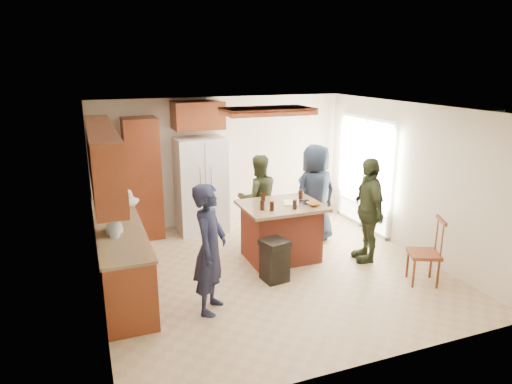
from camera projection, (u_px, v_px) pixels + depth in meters
name	position (u px, v px, depth m)	size (l,w,h in m)	color
room_shell	(428.00, 171.00, 9.87)	(8.00, 5.20, 5.00)	tan
person_front_left	(210.00, 249.00, 5.74)	(0.62, 0.45, 1.70)	#1B1E36
person_behind_left	(258.00, 198.00, 8.15)	(0.76, 0.47, 1.57)	#303821
person_behind_right	(315.00, 194.00, 8.07)	(0.86, 0.56, 1.77)	#17202F
person_side_right	(368.00, 210.00, 7.29)	(1.00, 0.51, 1.70)	#2F3820
person_counter	(121.00, 242.00, 6.20)	(0.99, 0.46, 1.53)	gray
left_cabinetry	(115.00, 221.00, 6.44)	(0.64, 3.00, 2.30)	maroon
back_wall_units	(157.00, 162.00, 8.26)	(1.80, 0.60, 2.45)	maroon
refrigerator	(201.00, 185.00, 8.59)	(0.90, 0.76, 1.80)	white
kitchen_island	(281.00, 231.00, 7.43)	(1.28, 1.03, 0.93)	#973B27
island_items	(294.00, 203.00, 7.26)	(0.99, 0.66, 0.15)	silver
trash_bin	(275.00, 260.00, 6.70)	(0.44, 0.44, 0.63)	black
spindle_chair	(426.00, 254.00, 6.59)	(0.56, 0.56, 0.99)	maroon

